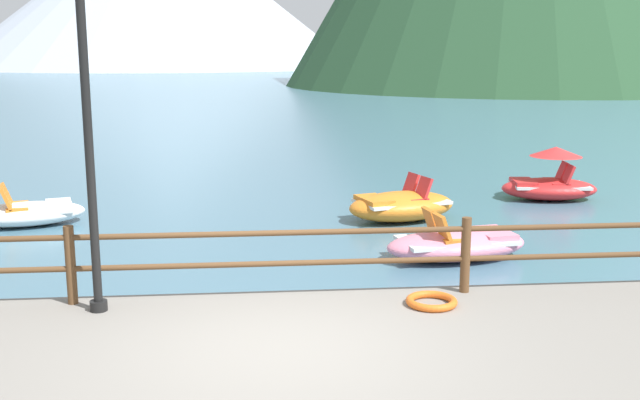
% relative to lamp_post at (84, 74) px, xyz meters
% --- Properties ---
extents(ground_plane, '(200.00, 200.00, 0.00)m').
position_rel_lamp_post_xyz_m(ground_plane, '(2.03, 38.73, -3.11)').
color(ground_plane, '#477084').
extents(dock_railing, '(23.92, 0.12, 0.95)m').
position_rel_lamp_post_xyz_m(dock_railing, '(2.03, 0.28, -2.13)').
color(dock_railing, brown).
rests_on(dock_railing, promenade_dock).
extents(lamp_post, '(0.28, 0.28, 4.53)m').
position_rel_lamp_post_xyz_m(lamp_post, '(0.00, 0.00, 0.00)').
color(lamp_post, black).
rests_on(lamp_post, promenade_dock).
extents(life_ring, '(0.61, 0.61, 0.09)m').
position_rel_lamp_post_xyz_m(life_ring, '(3.88, -0.16, -2.66)').
color(life_ring, orange).
rests_on(life_ring, promenade_dock).
extents(pedal_boat_1, '(2.52, 1.51, 0.83)m').
position_rel_lamp_post_xyz_m(pedal_boat_1, '(5.11, 3.12, -2.85)').
color(pedal_boat_1, pink).
rests_on(pedal_boat_1, ground).
extents(pedal_boat_2, '(2.51, 1.87, 0.89)m').
position_rel_lamp_post_xyz_m(pedal_boat_2, '(4.75, 5.98, -2.80)').
color(pedal_boat_2, orange).
rests_on(pedal_boat_2, ground).
extents(pedal_boat_3, '(2.40, 1.71, 0.81)m').
position_rel_lamp_post_xyz_m(pedal_boat_3, '(-2.57, 6.25, -2.87)').
color(pedal_boat_3, white).
rests_on(pedal_boat_3, ground).
extents(pedal_boat_4, '(2.27, 1.46, 1.21)m').
position_rel_lamp_post_xyz_m(pedal_boat_4, '(8.53, 7.75, -2.70)').
color(pedal_boat_4, red).
rests_on(pedal_boat_4, ground).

